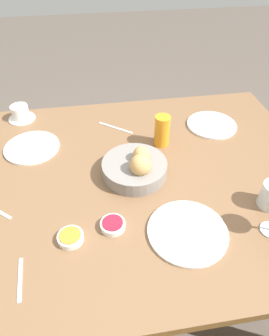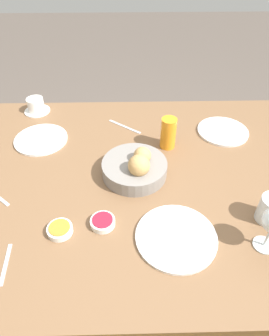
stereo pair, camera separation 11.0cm
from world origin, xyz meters
The scene contains 12 objects.
ground_plane centered at (0.00, 0.00, 0.00)m, with size 10.00×10.00×0.00m, color #564C44.
dining_table centered at (0.00, 0.00, 0.65)m, with size 1.45×1.09×0.73m.
bread_basket centered at (-0.02, -0.01, 0.77)m, with size 0.24×0.24×0.12m.
plate_near_left centered at (-0.41, -0.27, 0.73)m, with size 0.22×0.22×0.01m.
plate_near_right centered at (0.38, -0.23, 0.73)m, with size 0.22×0.22×0.01m.
plate_far_center centered at (-0.13, 0.28, 0.73)m, with size 0.25×0.25×0.01m.
juice_glass centered at (-0.15, -0.18, 0.80)m, with size 0.06×0.06×0.13m.
coffee_cup centered at (0.45, -0.46, 0.76)m, with size 0.12×0.12×0.07m.
jam_bowl_berry centered at (0.09, 0.22, 0.74)m, with size 0.08×0.08×0.03m.
jam_bowl_honey centered at (0.22, 0.25, 0.74)m, with size 0.08×0.08×0.03m.
fork_silver centered at (0.03, -0.32, 0.73)m, with size 0.15×0.12×0.00m.
spoon_coffee centered at (0.36, 0.36, 0.73)m, with size 0.02×0.13×0.00m.
Camera 2 is at (0.01, 0.81, 1.50)m, focal length 32.00 mm.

